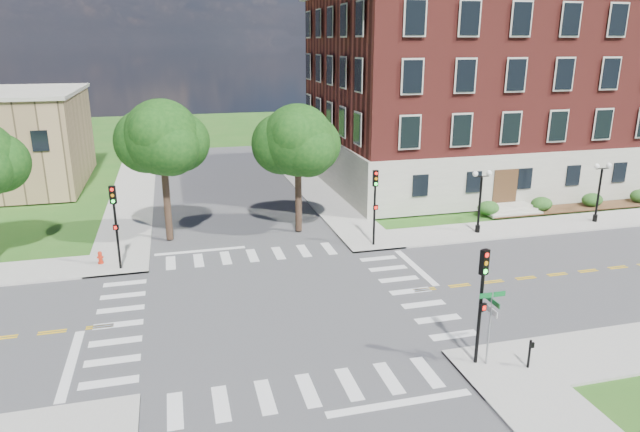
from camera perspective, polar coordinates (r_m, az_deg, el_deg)
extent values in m
plane|color=#245A19|center=(28.24, -4.67, -9.07)|extent=(160.00, 160.00, 0.00)
cube|color=#3D3D3F|center=(28.24, -4.67, -9.06)|extent=(90.00, 12.00, 0.01)
cube|color=#3D3D3F|center=(28.24, -4.67, -9.05)|extent=(12.00, 90.00, 0.01)
cube|color=#9E9B93|center=(44.35, 23.98, -0.63)|extent=(34.00, 3.50, 0.12)
cube|color=#9E9B93|center=(51.00, -0.67, 3.04)|extent=(3.50, 34.00, 0.12)
cube|color=#9E9B93|center=(49.71, -18.29, 1.79)|extent=(3.50, 34.00, 0.12)
cube|color=silver|center=(33.29, 9.52, -5.08)|extent=(0.40, 5.50, 0.00)
cube|color=#A8A594|center=(55.77, 16.09, 5.85)|extent=(30.00, 20.00, 4.20)
cube|color=maroon|center=(54.88, 16.79, 14.07)|extent=(29.55, 19.70, 11.80)
cube|color=#472D19|center=(45.45, 18.03, 2.73)|extent=(2.00, 0.10, 2.80)
cylinder|color=black|center=(37.70, -15.01, 0.84)|extent=(0.44, 0.44, 4.29)
sphere|color=#0F370F|center=(36.74, -15.55, 7.60)|extent=(4.71, 4.71, 4.71)
cylinder|color=black|center=(38.20, -2.17, 1.26)|extent=(0.44, 0.44, 3.80)
sphere|color=#0F370F|center=(37.27, -2.24, 7.58)|extent=(4.72, 4.72, 4.72)
cylinder|color=black|center=(23.44, 15.63, -9.92)|extent=(0.14, 0.14, 3.80)
cube|color=black|center=(22.49, 16.11, -4.45)|extent=(0.37, 0.31, 1.00)
cylinder|color=red|center=(22.27, 16.35, -3.78)|extent=(0.19, 0.11, 0.18)
cylinder|color=orange|center=(22.38, 16.28, -4.57)|extent=(0.19, 0.11, 0.18)
cylinder|color=#19E533|center=(22.50, 16.21, -5.35)|extent=(0.19, 0.11, 0.18)
cube|color=black|center=(23.05, 15.97, -8.78)|extent=(0.32, 0.21, 0.30)
cylinder|color=black|center=(35.63, 5.45, 0.02)|extent=(0.14, 0.14, 3.80)
cube|color=black|center=(35.01, 5.56, 3.78)|extent=(0.33, 0.23, 1.00)
cylinder|color=red|center=(34.81, 5.65, 4.26)|extent=(0.18, 0.06, 0.18)
cylinder|color=orange|center=(34.89, 5.64, 3.73)|extent=(0.18, 0.06, 0.18)
cylinder|color=#19E533|center=(34.97, 5.62, 3.21)|extent=(0.18, 0.06, 0.18)
cube|color=black|center=(35.30, 5.58, 0.87)|extent=(0.30, 0.13, 0.30)
cylinder|color=black|center=(33.67, -19.61, -1.94)|extent=(0.14, 0.14, 3.80)
cube|color=black|center=(33.01, -20.02, 2.00)|extent=(0.37, 0.31, 1.00)
cylinder|color=red|center=(32.80, -20.10, 2.50)|extent=(0.19, 0.10, 0.18)
cylinder|color=orange|center=(32.88, -20.04, 1.94)|extent=(0.19, 0.10, 0.18)
cylinder|color=#19E533|center=(32.96, -19.98, 1.39)|extent=(0.19, 0.10, 0.18)
cube|color=black|center=(33.32, -19.74, -1.07)|extent=(0.32, 0.20, 0.30)
cylinder|color=black|center=(39.74, 15.48, -1.22)|extent=(0.32, 0.32, 0.50)
cylinder|color=black|center=(39.27, 15.66, 1.06)|extent=(0.16, 0.16, 3.80)
cube|color=black|center=(38.80, 15.89, 3.83)|extent=(1.00, 0.06, 0.06)
sphere|color=white|center=(38.51, 15.27, 4.09)|extent=(0.36, 0.36, 0.36)
sphere|color=white|center=(39.01, 16.55, 4.15)|extent=(0.36, 0.36, 0.36)
cylinder|color=black|center=(45.09, 25.80, -0.18)|extent=(0.32, 0.32, 0.50)
cylinder|color=black|center=(44.68, 26.07, 1.84)|extent=(0.16, 0.16, 3.80)
cube|color=black|center=(44.26, 26.39, 4.28)|extent=(1.00, 0.06, 0.06)
sphere|color=white|center=(43.90, 25.93, 4.51)|extent=(0.36, 0.36, 0.36)
sphere|color=white|center=(44.55, 26.92, 4.54)|extent=(0.36, 0.36, 0.36)
cylinder|color=gray|center=(23.61, 16.56, -10.76)|extent=(0.07, 0.07, 3.10)
cube|color=#0C6127|center=(22.99, 16.87, -7.55)|extent=(1.10, 0.03, 0.20)
cube|color=#0C6127|center=(23.09, 16.81, -8.12)|extent=(0.03, 1.10, 0.20)
cube|color=silver|center=(23.31, 16.82, -9.10)|extent=(0.03, 0.75, 0.25)
cylinder|color=black|center=(24.32, 20.20, -12.81)|extent=(0.10, 0.10, 1.20)
cube|color=black|center=(24.02, 20.47, -12.01)|extent=(0.14, 0.08, 0.22)
cylinder|color=red|center=(35.40, -21.07, -4.37)|extent=(0.32, 0.32, 0.10)
cylinder|color=red|center=(35.31, -21.11, -3.99)|extent=(0.22, 0.22, 0.60)
sphere|color=red|center=(35.20, -21.17, -3.49)|extent=(0.24, 0.24, 0.24)
cylinder|color=red|center=(35.28, -21.12, -3.87)|extent=(0.35, 0.12, 0.12)
cylinder|color=red|center=(35.28, -21.12, -3.87)|extent=(0.12, 0.35, 0.12)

